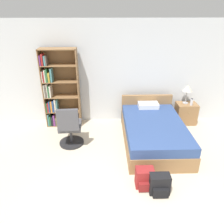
% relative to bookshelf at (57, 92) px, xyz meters
% --- Properties ---
extents(ground_plane, '(14.00, 14.00, 0.00)m').
position_rel_bookshelf_xyz_m(ground_plane, '(1.56, -2.98, -0.90)').
color(ground_plane, beige).
extents(wall_back, '(9.00, 0.06, 2.60)m').
position_rel_bookshelf_xyz_m(wall_back, '(1.56, 0.25, 0.40)').
color(wall_back, silver).
rests_on(wall_back, ground_plane).
extents(bookshelf, '(0.87, 0.32, 1.97)m').
position_rel_bookshelf_xyz_m(bookshelf, '(0.00, 0.00, 0.00)').
color(bookshelf, olive).
rests_on(bookshelf, ground_plane).
extents(bed, '(1.30, 2.09, 0.78)m').
position_rel_bookshelf_xyz_m(bed, '(2.28, -0.90, -0.63)').
color(bed, olive).
rests_on(bed, ground_plane).
extents(office_chair, '(0.55, 0.61, 0.99)m').
position_rel_bookshelf_xyz_m(office_chair, '(0.42, -1.01, -0.46)').
color(office_chair, '#232326').
rests_on(office_chair, ground_plane).
extents(nightstand, '(0.52, 0.41, 0.56)m').
position_rel_bookshelf_xyz_m(nightstand, '(3.33, -0.03, -0.63)').
color(nightstand, olive).
rests_on(nightstand, ground_plane).
extents(table_lamp, '(0.25, 0.25, 0.50)m').
position_rel_bookshelf_xyz_m(table_lamp, '(3.29, 0.01, 0.05)').
color(table_lamp, '#B2B2B7').
rests_on(table_lamp, nightstand).
extents(water_bottle, '(0.07, 0.07, 0.18)m').
position_rel_bookshelf_xyz_m(water_bottle, '(3.39, -0.12, -0.26)').
color(water_bottle, silver).
rests_on(water_bottle, nightstand).
extents(backpack_red, '(0.31, 0.29, 0.36)m').
position_rel_bookshelf_xyz_m(backpack_red, '(1.86, -2.29, -0.73)').
color(backpack_red, maroon).
rests_on(backpack_red, ground_plane).
extents(backpack_black, '(0.34, 0.25, 0.36)m').
position_rel_bookshelf_xyz_m(backpack_black, '(2.09, -2.45, -0.73)').
color(backpack_black, black).
rests_on(backpack_black, ground_plane).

